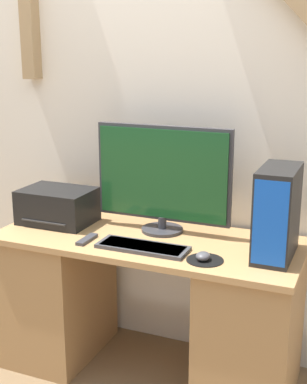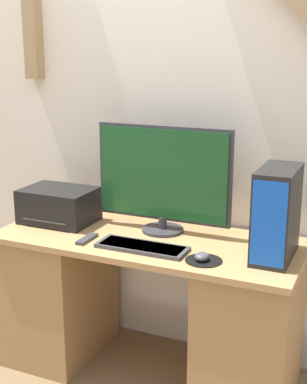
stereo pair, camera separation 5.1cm
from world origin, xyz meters
TOP-DOWN VIEW (x-y plane):
  - wall_back at (0.00, 0.68)m, footprint 6.40×0.13m
  - desk at (0.00, 0.31)m, footprint 1.51×0.62m
  - monitor at (0.03, 0.43)m, footprint 0.70×0.21m
  - keyboard at (0.04, 0.16)m, footprint 0.43×0.15m
  - mousepad at (0.35, 0.14)m, footprint 0.17×0.17m
  - mouse at (0.34, 0.13)m, footprint 0.06×0.07m
  - computer_tower at (0.62, 0.31)m, footprint 0.16×0.34m
  - printer at (-0.54, 0.35)m, footprint 0.38×0.28m
  - remote_control at (-0.25, 0.15)m, footprint 0.04×0.15m

SIDE VIEW (x-z plane):
  - desk at x=0.00m, z-range 0.01..0.76m
  - mousepad at x=0.35m, z-range 0.74..0.75m
  - remote_control at x=-0.25m, z-range 0.74..0.76m
  - keyboard at x=0.04m, z-range 0.75..0.76m
  - mouse at x=0.34m, z-range 0.75..0.79m
  - printer at x=-0.54m, z-range 0.74..0.93m
  - computer_tower at x=0.62m, z-range 0.74..1.15m
  - monitor at x=0.03m, z-range 0.76..1.30m
  - wall_back at x=0.00m, z-range -0.04..2.78m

